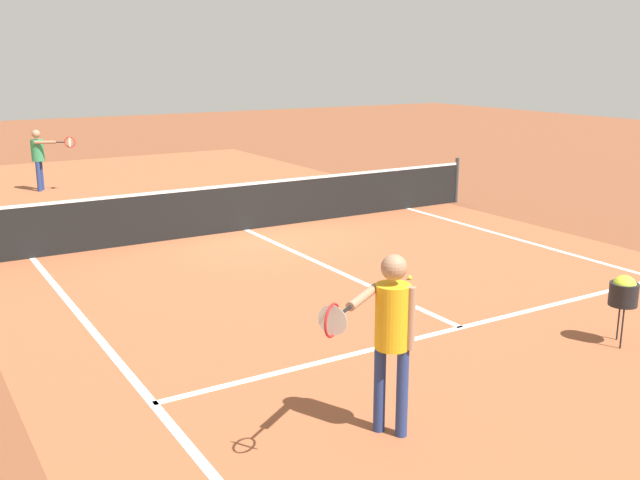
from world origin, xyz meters
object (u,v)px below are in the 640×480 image
Objects in this scene: player_near at (391,325)px; tennis_ball_mid_court at (410,278)px; player_far at (39,153)px; ball_hopper at (624,291)px; net at (246,206)px.

player_near reaches higher than tennis_ball_mid_court.
player_near is 14.92m from player_far.
player_near is at bearing -130.36° from tennis_ball_mid_court.
player_far is 15.12m from ball_hopper.
net is at bearing 73.31° from player_near.
ball_hopper is 13.25× the size of tennis_ball_mid_court.
net is 7.09× the size of player_far.
player_near is at bearing -175.18° from ball_hopper.
player_far is (-0.19, 14.92, -0.10)m from player_near.
player_near reaches higher than player_far.
ball_hopper is 3.52m from tennis_ball_mid_court.
player_near is (-2.44, -8.13, 0.59)m from net.
net is 169.84× the size of tennis_ball_mid_court.
ball_hopper is (1.27, -7.81, 0.18)m from net.
net is 6.49× the size of player_near.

